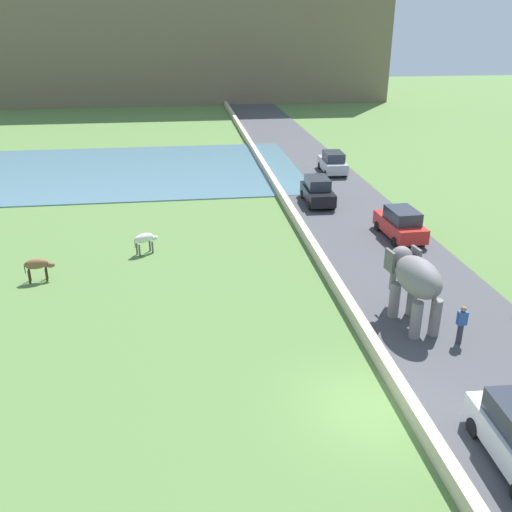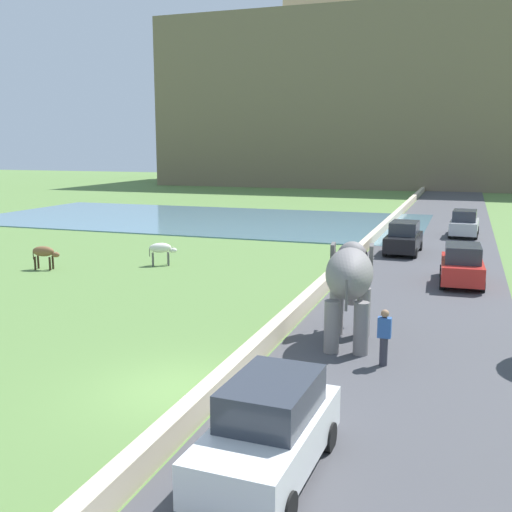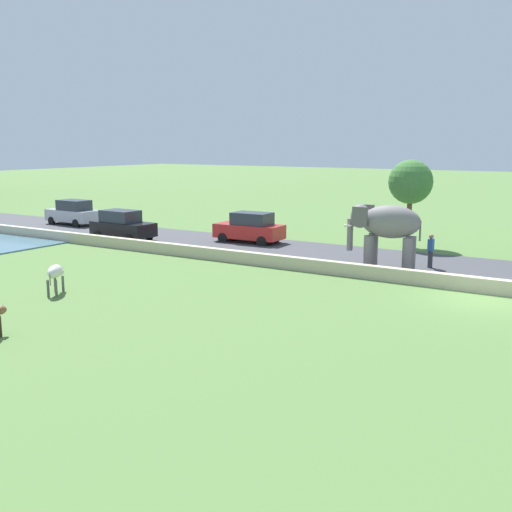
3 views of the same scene
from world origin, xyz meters
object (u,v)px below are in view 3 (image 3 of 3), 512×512
person_beside_elephant (431,250)px  car_black (122,225)px  elephant (386,226)px  car_silver (73,213)px  cow_white (55,273)px  car_red (250,228)px

person_beside_elephant → car_black: car_black is taller
elephant → person_beside_elephant: bearing=-53.3°
elephant → car_silver: size_ratio=0.87×
person_beside_elephant → car_silver: bearing=85.8°
person_beside_elephant → car_silver: (1.88, 25.95, 0.03)m
elephant → person_beside_elephant: elephant is taller
person_beside_elephant → cow_white: 16.50m
elephant → car_silver: bearing=82.5°
car_silver → cow_white: 20.86m
car_red → car_black: (-3.15, 7.04, 0.00)m
car_silver → car_black: 8.41m
car_silver → car_black: size_ratio=1.01×
car_red → car_silver: bearing=90.0°
person_beside_elephant → car_black: 18.20m
elephant → car_red: size_ratio=0.87×
car_black → elephant: bearing=-90.1°
elephant → car_red: 9.98m
elephant → person_beside_elephant: size_ratio=2.18×
car_red → car_black: same height
car_silver → car_red: same height
car_red → person_beside_elephant: bearing=-99.6°
car_black → car_red: bearing=-65.9°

